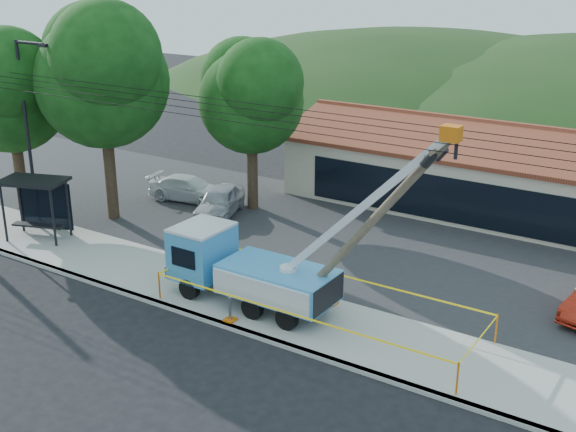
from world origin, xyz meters
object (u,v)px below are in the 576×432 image
Objects in this scene: car_silver at (220,217)px; utility_truck at (248,268)px; leaning_pole at (372,222)px; bus_shelter at (37,194)px; car_white at (190,202)px.

utility_truck is at bearing -65.50° from car_silver.
utility_truck is at bearing -176.84° from leaning_pole.
leaning_pole reaches higher than car_silver.
leaning_pole is 14.43m from car_silver.
car_silver is at bearing 34.59° from bus_shelter.
car_white is (-14.78, 8.00, -4.27)m from leaning_pole.
car_silver is (5.01, 7.00, -2.24)m from bus_shelter.
car_silver is at bearing 149.72° from leaning_pole.
bus_shelter is 0.78× the size of car_silver.
utility_truck reaches higher than car_white.
utility_truck is 13.02m from car_white.
utility_truck reaches higher than bus_shelter.
car_white is (2.12, 8.05, -2.24)m from bus_shelter.
bus_shelter reaches higher than car_white.
leaning_pole reaches higher than car_white.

